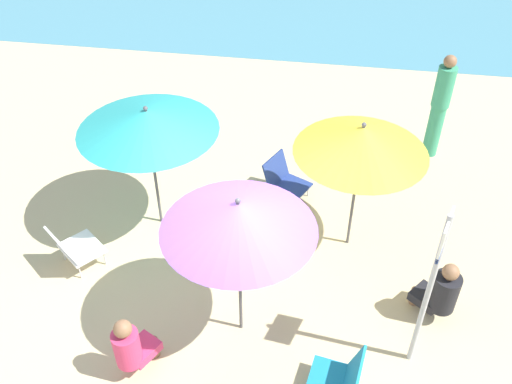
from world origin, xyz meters
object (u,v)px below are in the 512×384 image
at_px(beach_chair_d, 340,378).
at_px(person_a, 132,346).
at_px(umbrella_teal, 147,120).
at_px(beach_chair_b, 73,247).
at_px(umbrella_purple, 238,217).
at_px(umbrella_yellow, 362,140).
at_px(person_b, 440,106).
at_px(warning_sign, 433,275).
at_px(person_c, 440,291).
at_px(beach_chair_c, 284,179).

height_order(beach_chair_d, person_a, person_a).
relative_size(umbrella_teal, beach_chair_b, 2.49).
xyz_separation_m(umbrella_purple, umbrella_yellow, (1.23, 1.66, -0.06)).
relative_size(umbrella_yellow, person_b, 1.11).
distance_m(umbrella_teal, warning_sign, 3.94).
relative_size(person_a, person_c, 1.01).
height_order(beach_chair_d, person_b, person_b).
bearing_deg(person_b, umbrella_teal, 157.73).
bearing_deg(person_a, person_b, -8.39).
xyz_separation_m(umbrella_yellow, person_a, (-2.28, -2.45, -1.27)).
bearing_deg(person_b, beach_chair_c, 160.26).
bearing_deg(beach_chair_b, beach_chair_c, -14.20).
bearing_deg(person_a, beach_chair_c, 7.39).
bearing_deg(umbrella_yellow, person_c, -46.29).
height_order(beach_chair_b, beach_chair_d, beach_chair_b).
distance_m(beach_chair_b, person_b, 5.96).
height_order(umbrella_purple, person_b, umbrella_purple).
distance_m(umbrella_purple, beach_chair_d, 2.05).
xyz_separation_m(beach_chair_d, person_a, (-2.25, -0.07, 0.17)).
bearing_deg(beach_chair_c, person_c, -17.83).
bearing_deg(beach_chair_d, beach_chair_b, -11.14).
bearing_deg(beach_chair_b, person_c, -52.24).
height_order(umbrella_teal, beach_chair_c, umbrella_teal).
height_order(umbrella_purple, person_a, umbrella_purple).
bearing_deg(beach_chair_d, warning_sign, -133.87).
distance_m(umbrella_purple, person_c, 2.73).
bearing_deg(umbrella_yellow, person_b, 61.35).
bearing_deg(umbrella_teal, person_c, -17.03).
relative_size(beach_chair_d, person_a, 0.68).
relative_size(umbrella_purple, beach_chair_b, 2.62).
height_order(umbrella_teal, warning_sign, warning_sign).
bearing_deg(beach_chair_c, person_a, -84.86).
bearing_deg(person_c, beach_chair_b, 37.36).
distance_m(beach_chair_d, person_b, 4.97).
distance_m(person_b, person_c, 3.55).
xyz_separation_m(umbrella_purple, person_b, (2.52, 4.04, -0.89)).
bearing_deg(beach_chair_b, person_a, -98.72).
height_order(umbrella_yellow, beach_chair_d, umbrella_yellow).
relative_size(umbrella_purple, umbrella_yellow, 1.03).
relative_size(beach_chair_c, person_b, 0.43).
height_order(person_b, warning_sign, warning_sign).
bearing_deg(person_a, umbrella_teal, 38.11).
relative_size(umbrella_teal, person_c, 2.09).
xyz_separation_m(person_b, warning_sign, (-0.53, -4.16, 0.49)).
relative_size(beach_chair_b, beach_chair_c, 1.02).
height_order(beach_chair_c, person_b, person_b).
distance_m(beach_chair_d, person_a, 2.26).
height_order(beach_chair_c, person_a, person_a).
distance_m(umbrella_purple, umbrella_teal, 2.25).
bearing_deg(umbrella_yellow, umbrella_teal, 179.42).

